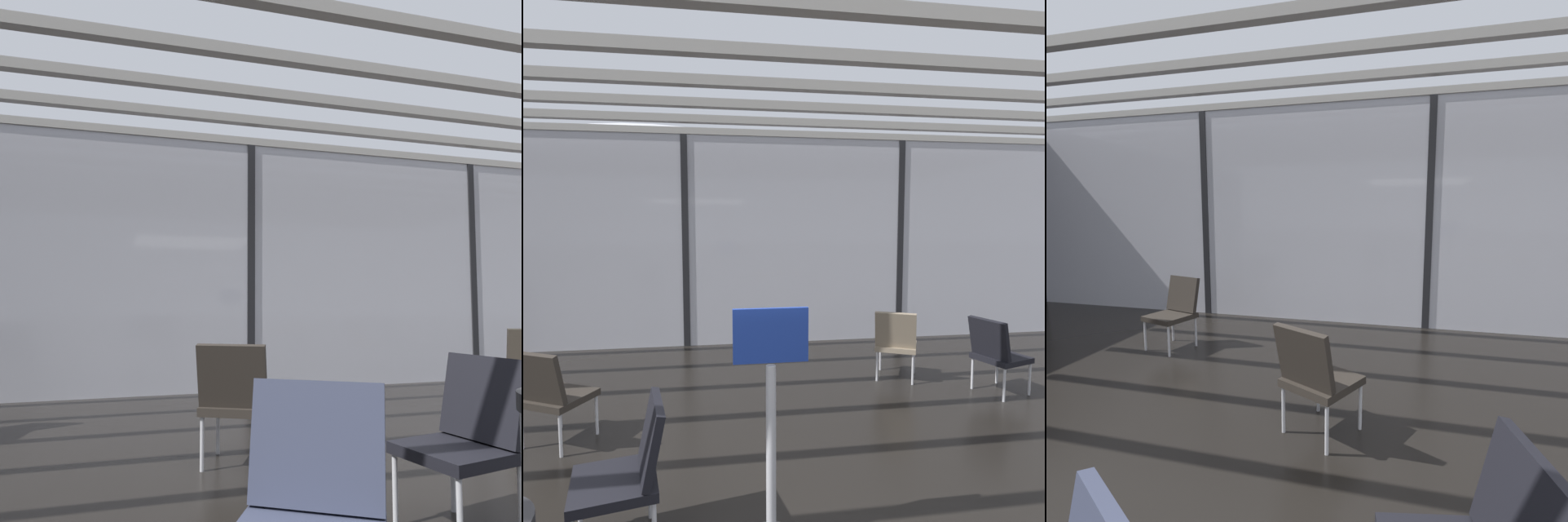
% 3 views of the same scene
% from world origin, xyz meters
% --- Properties ---
extents(glass_curtain_wall, '(14.00, 0.08, 3.27)m').
position_xyz_m(glass_curtain_wall, '(0.00, 5.20, 1.64)').
color(glass_curtain_wall, silver).
rests_on(glass_curtain_wall, ground).
extents(window_mullion_1, '(0.10, 0.12, 3.27)m').
position_xyz_m(window_mullion_1, '(0.00, 5.20, 1.64)').
color(window_mullion_1, black).
rests_on(window_mullion_1, ground).
extents(window_mullion_2, '(0.10, 0.12, 3.27)m').
position_xyz_m(window_mullion_2, '(3.50, 5.20, 1.64)').
color(window_mullion_2, black).
rests_on(window_mullion_2, ground).
extents(ceiling_slats, '(13.72, 6.72, 0.10)m').
position_xyz_m(ceiling_slats, '(0.00, 1.90, 3.32)').
color(ceiling_slats, '#B7B2A8').
rests_on(ceiling_slats, glass_curtain_wall).
extents(parked_airplane, '(11.59, 4.34, 4.34)m').
position_xyz_m(parked_airplane, '(-1.70, 9.75, 2.17)').
color(parked_airplane, silver).
rests_on(parked_airplane, ground).
extents(lounge_chair_0, '(0.61, 0.57, 0.87)m').
position_xyz_m(lounge_chair_0, '(-0.06, 0.78, 0.49)').
color(lounge_chair_0, black).
rests_on(lounge_chair_0, ground).
extents(lounge_chair_2, '(0.67, 0.69, 0.87)m').
position_xyz_m(lounge_chair_2, '(-0.96, 2.11, 0.49)').
color(lounge_chair_2, '#28231E').
rests_on(lounge_chair_2, ground).
extents(lounge_chair_3, '(0.68, 0.70, 0.87)m').
position_xyz_m(lounge_chair_3, '(-1.19, 0.12, 0.49)').
color(lounge_chair_3, '#33384C').
rests_on(lounge_chair_3, ground).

